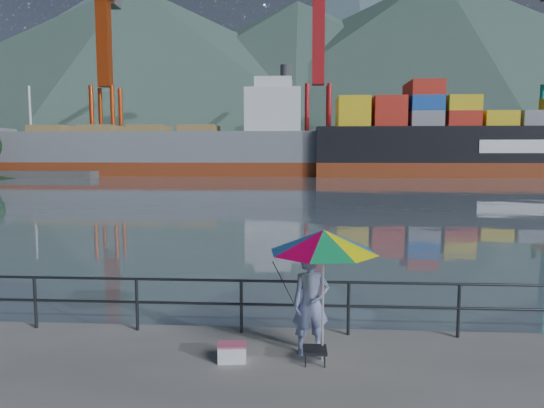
% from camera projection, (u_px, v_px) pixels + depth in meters
% --- Properties ---
extents(harbor_water, '(500.00, 280.00, 0.00)m').
position_uv_depth(harbor_water, '(294.00, 166.00, 136.59)').
color(harbor_water, slate).
rests_on(harbor_water, ground).
extents(far_dock, '(200.00, 40.00, 0.40)m').
position_uv_depth(far_dock, '(340.00, 171.00, 99.24)').
color(far_dock, '#514F4C').
rests_on(far_dock, ground).
extents(guardrail, '(22.00, 0.06, 1.03)m').
position_uv_depth(guardrail, '(189.00, 305.00, 9.15)').
color(guardrail, '#2D3033').
rests_on(guardrail, ground).
extents(mountains, '(600.00, 332.80, 80.00)m').
position_uv_depth(mountains, '(388.00, 79.00, 207.76)').
color(mountains, '#385147').
rests_on(mountains, ground).
extents(port_cranes, '(116.00, 28.00, 38.40)m').
position_uv_depth(port_cranes, '(462.00, 84.00, 87.38)').
color(port_cranes, '#C63C11').
rests_on(port_cranes, ground).
extents(container_stacks, '(58.00, 5.40, 7.80)m').
position_uv_depth(container_stacks, '(474.00, 155.00, 97.70)').
color(container_stacks, '#194CA5').
rests_on(container_stacks, ground).
extents(fisherman, '(0.69, 0.51, 1.72)m').
position_uv_depth(fisherman, '(311.00, 304.00, 8.11)').
color(fisherman, navy).
rests_on(fisherman, ground).
extents(beach_umbrella, '(2.17, 2.17, 2.16)m').
position_uv_depth(beach_umbrella, '(323.00, 241.00, 7.72)').
color(beach_umbrella, white).
rests_on(beach_umbrella, ground).
extents(folding_stool, '(0.38, 0.38, 0.25)m').
position_uv_depth(folding_stool, '(315.00, 355.00, 7.78)').
color(folding_stool, black).
rests_on(folding_stool, ground).
extents(cooler_bag, '(0.48, 0.34, 0.26)m').
position_uv_depth(cooler_bag, '(232.00, 353.00, 7.87)').
color(cooler_bag, silver).
rests_on(cooler_bag, ground).
extents(fishing_rod, '(0.34, 1.81, 1.29)m').
position_uv_depth(fishing_rod, '(284.00, 330.00, 9.25)').
color(fishing_rod, black).
rests_on(fishing_rod, ground).
extents(bulk_carrier, '(56.87, 9.84, 14.50)m').
position_uv_depth(bulk_carrier, '(179.00, 150.00, 82.48)').
color(bulk_carrier, maroon).
rests_on(bulk_carrier, ground).
extents(container_ship, '(59.02, 9.84, 18.10)m').
position_uv_depth(container_ship, '(511.00, 138.00, 77.46)').
color(container_ship, maroon).
rests_on(container_ship, ground).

